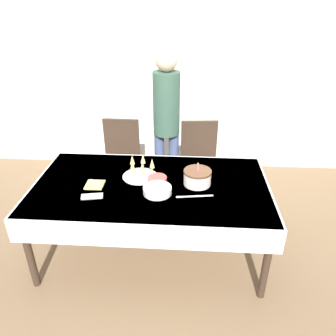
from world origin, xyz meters
name	(u,v)px	position (x,y,z in m)	size (l,w,h in m)	color
ground_plane	(153,249)	(0.00, 0.00, 0.00)	(12.00, 12.00, 0.00)	brown
wall_back	(166,66)	(0.00, 1.81, 1.35)	(8.00, 0.05, 2.70)	silver
dining_table	(151,194)	(0.00, 0.00, 0.63)	(2.01, 1.12, 0.73)	white
dining_chair_far_left	(121,159)	(-0.44, 0.88, 0.52)	(0.43, 0.43, 0.95)	#38281E
dining_chair_far_right	(199,161)	(0.44, 0.88, 0.52)	(0.45, 0.45, 0.95)	#38281E
birthday_cake	(197,177)	(0.39, 0.03, 0.79)	(0.24, 0.24, 0.20)	silver
champagne_tray	(140,169)	(-0.11, 0.13, 0.81)	(0.31, 0.31, 0.18)	silver
plate_stack_main	(157,190)	(0.07, -0.13, 0.76)	(0.23, 0.23, 0.06)	white
plate_stack_dessert	(157,179)	(0.05, 0.08, 0.74)	(0.17, 0.17, 0.03)	#CC4C47
cake_knife	(195,196)	(0.37, -0.16, 0.73)	(0.30, 0.06, 0.00)	silver
fork_pile	(92,196)	(-0.45, -0.23, 0.74)	(0.18, 0.09, 0.02)	silver
napkin_pile	(95,185)	(-0.47, -0.05, 0.73)	(0.15, 0.15, 0.01)	#E0D166
person_standing	(166,115)	(0.07, 0.92, 1.03)	(0.28, 0.28, 1.70)	#3F4C72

